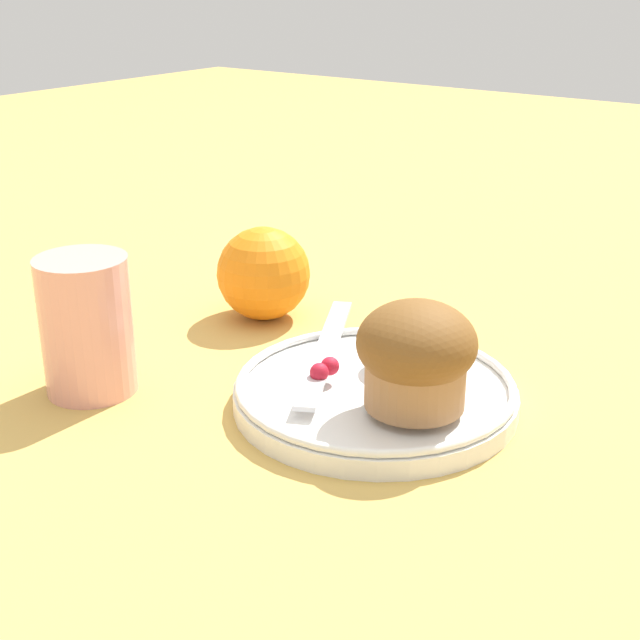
% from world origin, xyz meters
% --- Properties ---
extents(ground_plane, '(3.00, 3.00, 0.00)m').
position_xyz_m(ground_plane, '(0.00, 0.00, 0.00)').
color(ground_plane, tan).
extents(plate, '(0.20, 0.20, 0.02)m').
position_xyz_m(plate, '(-0.00, -0.01, 0.01)').
color(plate, white).
rests_on(plate, ground_plane).
extents(muffin, '(0.08, 0.08, 0.07)m').
position_xyz_m(muffin, '(-0.02, -0.06, 0.06)').
color(muffin, '#9E7047').
rests_on(muffin, plate).
extents(cream_ramekin, '(0.05, 0.05, 0.02)m').
position_xyz_m(cream_ramekin, '(0.04, -0.02, 0.03)').
color(cream_ramekin, silver).
rests_on(cream_ramekin, plate).
extents(berry_pair, '(0.03, 0.01, 0.01)m').
position_xyz_m(berry_pair, '(-0.02, 0.01, 0.03)').
color(berry_pair, '#B7192D').
rests_on(berry_pair, plate).
extents(butter_knife, '(0.18, 0.10, 0.00)m').
position_xyz_m(butter_knife, '(0.02, 0.04, 0.02)').
color(butter_knife, silver).
rests_on(butter_knife, plate).
extents(orange_fruit, '(0.08, 0.08, 0.08)m').
position_xyz_m(orange_fruit, '(0.08, 0.15, 0.04)').
color(orange_fruit, orange).
rests_on(orange_fruit, ground_plane).
extents(juice_glass, '(0.06, 0.06, 0.10)m').
position_xyz_m(juice_glass, '(-0.10, 0.16, 0.05)').
color(juice_glass, '#E5998C').
rests_on(juice_glass, ground_plane).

